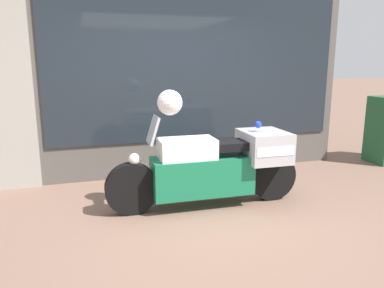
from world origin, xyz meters
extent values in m
plane|color=#7A5B4C|center=(0.00, 0.00, 0.00)|extent=(60.00, 60.00, 0.00)
cube|color=#56514C|center=(0.00, 2.00, 1.62)|extent=(5.86, 0.40, 3.23)
cube|color=#1E262D|center=(0.44, 1.79, 1.67)|extent=(4.68, 0.02, 2.23)
cube|color=slate|center=(0.40, 2.01, 0.28)|extent=(4.46, 0.30, 0.55)
cube|color=silver|center=(0.40, 2.15, 1.18)|extent=(4.46, 0.02, 1.30)
cube|color=beige|center=(0.40, 2.01, 1.82)|extent=(4.46, 0.30, 0.02)
cube|color=#C68E19|center=(-1.27, 2.01, 1.86)|extent=(0.18, 0.04, 0.06)
cube|color=maroon|center=(-0.44, 2.01, 1.86)|extent=(0.18, 0.04, 0.06)
cube|color=#195623|center=(0.40, 2.01, 1.86)|extent=(0.18, 0.04, 0.06)
cube|color=black|center=(1.24, 2.01, 1.86)|extent=(0.18, 0.04, 0.06)
cube|color=#B7B2A8|center=(2.07, 2.01, 1.86)|extent=(0.18, 0.04, 0.06)
cube|color=orange|center=(-1.16, 1.94, 0.69)|extent=(0.19, 0.03, 0.27)
cube|color=yellow|center=(-0.12, 1.94, 0.69)|extent=(0.19, 0.03, 0.27)
cube|color=#2866B7|center=(0.92, 1.94, 0.69)|extent=(0.19, 0.04, 0.27)
cube|color=white|center=(1.96, 1.94, 0.69)|extent=(0.19, 0.03, 0.27)
cylinder|color=black|center=(-0.88, 0.38, 0.31)|extent=(0.63, 0.16, 0.63)
cylinder|color=black|center=(0.95, 0.32, 0.31)|extent=(0.63, 0.16, 0.63)
cube|color=#19754C|center=(-0.01, 0.35, 0.40)|extent=(1.25, 0.48, 0.46)
cube|color=white|center=(-0.20, 0.36, 0.74)|extent=(0.69, 0.42, 0.27)
cube|color=black|center=(0.27, 0.34, 0.77)|extent=(0.73, 0.36, 0.10)
cube|color=#B7B7BC|center=(0.81, 0.32, 0.73)|extent=(0.56, 0.66, 0.38)
cube|color=white|center=(0.81, 0.32, 0.73)|extent=(0.51, 0.67, 0.11)
cube|color=#B2BCC6|center=(-0.61, 0.37, 1.00)|extent=(0.14, 0.31, 0.33)
sphere|color=white|center=(-0.83, 0.38, 0.67)|extent=(0.14, 0.14, 0.14)
sphere|color=blue|center=(0.72, 0.33, 1.01)|extent=(0.09, 0.09, 0.09)
sphere|color=white|center=(-0.40, 0.36, 1.31)|extent=(0.30, 0.30, 0.30)
camera|label=1|loc=(-1.45, -3.83, 1.78)|focal=35.00mm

